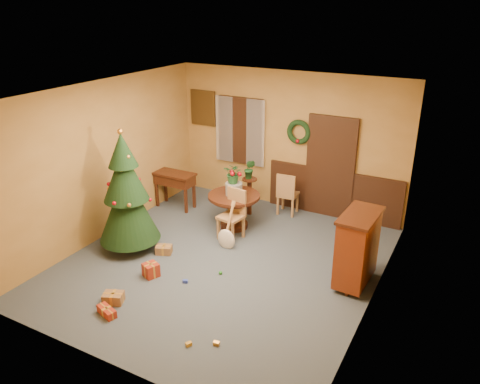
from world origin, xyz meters
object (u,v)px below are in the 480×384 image
Objects in this scene: sideboard at (357,247)px; christmas_tree at (126,194)px; writing_desk at (175,181)px; chair_near at (233,212)px; dining_table at (234,205)px.

christmas_tree is at bearing -168.68° from sideboard.
sideboard reaches higher than writing_desk.
chair_near is at bearing 169.15° from sideboard.
chair_near is 1.88m from writing_desk.
christmas_tree is at bearing -127.67° from dining_table.
sideboard reaches higher than chair_near.
chair_near is 1.97m from christmas_tree.
dining_table is 2.12m from christmas_tree.
chair_near reaches higher than writing_desk.
sideboard is at bearing 11.32° from christmas_tree.
writing_desk is at bearing 160.58° from chair_near.
dining_table is at bearing 162.40° from sideboard.
sideboard reaches higher than dining_table.
christmas_tree is (-1.25, -1.61, 0.57)m from dining_table.
christmas_tree reaches higher than dining_table.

